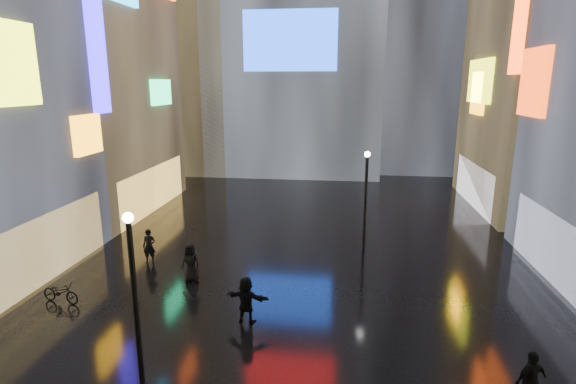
% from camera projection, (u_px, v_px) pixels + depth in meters
% --- Properties ---
extents(ground, '(140.00, 140.00, 0.00)m').
position_uv_depth(ground, '(307.00, 247.00, 23.96)').
color(ground, black).
rests_on(ground, ground).
extents(building_left_far, '(10.28, 12.00, 22.00)m').
position_uv_depth(building_left_far, '(71.00, 44.00, 29.09)').
color(building_left_far, black).
rests_on(building_left_far, ground).
extents(tower_flank_left, '(10.00, 10.00, 26.00)m').
position_uv_depth(tower_flank_left, '(185.00, 36.00, 43.78)').
color(tower_flank_left, black).
rests_on(tower_flank_left, ground).
extents(lamp_near, '(0.30, 0.30, 5.20)m').
position_uv_depth(lamp_near, '(134.00, 290.00, 12.53)').
color(lamp_near, black).
rests_on(lamp_near, ground).
extents(lamp_far, '(0.30, 0.30, 5.20)m').
position_uv_depth(lamp_far, '(366.00, 195.00, 23.13)').
color(lamp_far, black).
rests_on(lamp_far, ground).
extents(pedestrian_3, '(1.06, 0.79, 1.68)m').
position_uv_depth(pedestrian_3, '(531.00, 380.00, 12.01)').
color(pedestrian_3, black).
rests_on(pedestrian_3, ground).
extents(pedestrian_4, '(0.93, 0.69, 1.73)m').
position_uv_depth(pedestrian_4, '(191.00, 263.00, 19.75)').
color(pedestrian_4, black).
rests_on(pedestrian_4, ground).
extents(pedestrian_5, '(1.70, 0.80, 1.76)m').
position_uv_depth(pedestrian_5, '(246.00, 300.00, 16.32)').
color(pedestrian_5, black).
rests_on(pedestrian_5, ground).
extents(pedestrian_6, '(0.67, 0.49, 1.69)m').
position_uv_depth(pedestrian_6, '(149.00, 246.00, 21.77)').
color(pedestrian_6, black).
rests_on(pedestrian_6, ground).
extents(umbrella_2, '(1.16, 1.17, 0.80)m').
position_uv_depth(umbrella_2, '(189.00, 235.00, 19.45)').
color(umbrella_2, black).
rests_on(umbrella_2, pedestrian_4).
extents(bicycle, '(1.76, 0.87, 0.88)m').
position_uv_depth(bicycle, '(61.00, 292.00, 17.88)').
color(bicycle, black).
rests_on(bicycle, ground).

